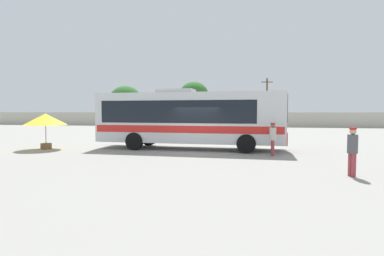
# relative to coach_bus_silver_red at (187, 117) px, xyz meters

# --- Properties ---
(ground_plane) EXTENTS (300.00, 300.00, 0.00)m
(ground_plane) POSITION_rel_coach_bus_silver_red_xyz_m (0.78, 9.04, -1.93)
(ground_plane) COLOR gray
(perimeter_wall) EXTENTS (80.00, 0.30, 2.14)m
(perimeter_wall) POSITION_rel_coach_bus_silver_red_xyz_m (0.78, 27.65, -0.86)
(perimeter_wall) COLOR #B2AD9E
(perimeter_wall) RESTS_ON ground_plane
(coach_bus_silver_red) EXTENTS (11.21, 2.96, 3.62)m
(coach_bus_silver_red) POSITION_rel_coach_bus_silver_red_xyz_m (0.00, 0.00, 0.00)
(coach_bus_silver_red) COLOR silver
(coach_bus_silver_red) RESTS_ON ground_plane
(attendant_by_bus_door) EXTENTS (0.36, 0.36, 1.70)m
(attendant_by_bus_door) POSITION_rel_coach_bus_silver_red_xyz_m (4.86, -2.11, -0.96)
(attendant_by_bus_door) COLOR #99383D
(attendant_by_bus_door) RESTS_ON ground_plane
(passenger_waiting_on_apron) EXTENTS (0.46, 0.46, 1.72)m
(passenger_waiting_on_apron) POSITION_rel_coach_bus_silver_red_xyz_m (7.20, -6.60, -0.95)
(passenger_waiting_on_apron) COLOR #99383D
(passenger_waiting_on_apron) RESTS_ON ground_plane
(vendor_umbrella_near_gate_yellow) EXTENTS (2.46, 2.46, 2.15)m
(vendor_umbrella_near_gate_yellow) POSITION_rel_coach_bus_silver_red_xyz_m (-8.38, -1.70, -0.15)
(vendor_umbrella_near_gate_yellow) COLOR gray
(vendor_umbrella_near_gate_yellow) RESTS_ON ground_plane
(parked_car_leftmost_silver) EXTENTS (4.19, 2.26, 1.41)m
(parked_car_leftmost_silver) POSITION_rel_coach_bus_silver_red_xyz_m (-9.64, 22.88, -1.18)
(parked_car_leftmost_silver) COLOR #B7BABF
(parked_car_leftmost_silver) RESTS_ON ground_plane
(parked_car_second_silver) EXTENTS (4.61, 2.22, 1.49)m
(parked_car_second_silver) POSITION_rel_coach_bus_silver_red_xyz_m (-4.21, 23.69, -1.14)
(parked_car_second_silver) COLOR #B7BABF
(parked_car_second_silver) RESTS_ON ground_plane
(utility_pole_near) EXTENTS (1.79, 0.48, 7.48)m
(utility_pole_near) POSITION_rel_coach_bus_silver_red_xyz_m (6.48, 31.03, 1.99)
(utility_pole_near) COLOR #4C3823
(utility_pole_near) RESTS_ON ground_plane
(roadside_tree_left) EXTENTS (5.67, 5.67, 6.86)m
(roadside_tree_left) POSITION_rel_coach_bus_silver_red_xyz_m (-18.20, 33.53, 2.52)
(roadside_tree_left) COLOR brown
(roadside_tree_left) RESTS_ON ground_plane
(roadside_tree_midleft) EXTENTS (4.81, 4.81, 7.30)m
(roadside_tree_midleft) POSITION_rel_coach_bus_silver_red_xyz_m (-5.50, 32.68, 3.31)
(roadside_tree_midleft) COLOR brown
(roadside_tree_midleft) RESTS_ON ground_plane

